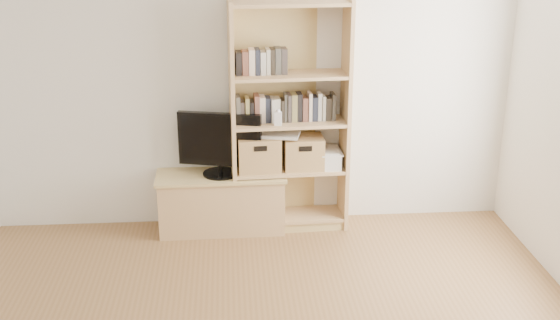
{
  "coord_description": "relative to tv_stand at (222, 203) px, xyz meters",
  "views": [
    {
      "loc": [
        -0.2,
        -3.33,
        2.69
      ],
      "look_at": [
        0.2,
        1.9,
        0.78
      ],
      "focal_mm": 45.0,
      "sensor_mm": 36.0,
      "label": 1
    }
  ],
  "objects": [
    {
      "name": "laptop",
      "position": [
        0.51,
        0.01,
        0.62
      ],
      "size": [
        0.36,
        0.29,
        0.03
      ],
      "primitive_type": "cube",
      "rotation": [
        0.0,
        0.0,
        -0.22
      ],
      "color": "white",
      "rests_on": "basket_left"
    },
    {
      "name": "television",
      "position": [
        0.0,
        0.0,
        0.55
      ],
      "size": [
        0.71,
        0.22,
        0.56
      ],
      "primitive_type": "cube",
      "rotation": [
        0.0,
        0.0,
        -0.24
      ],
      "color": "black",
      "rests_on": "tv_stand"
    },
    {
      "name": "basket_right",
      "position": [
        0.71,
        0.02,
        0.44
      ],
      "size": [
        0.34,
        0.28,
        0.28
      ],
      "primitive_type": "cube",
      "rotation": [
        0.0,
        0.0,
        0.02
      ],
      "color": "tan",
      "rests_on": "bookshelf"
    },
    {
      "name": "back_wall",
      "position": [
        0.28,
        0.2,
        1.05
      ],
      "size": [
        4.5,
        0.02,
        2.6
      ],
      "primitive_type": "cube",
      "color": "silver",
      "rests_on": "floor"
    },
    {
      "name": "books_row_upper",
      "position": [
        0.37,
        0.04,
        1.23
      ],
      "size": [
        0.36,
        0.15,
        0.18
      ],
      "primitive_type": "cube",
      "rotation": [
        0.0,
        0.0,
        0.07
      ],
      "color": "#49463F",
      "rests_on": "bookshelf"
    },
    {
      "name": "tv_stand",
      "position": [
        0.0,
        0.0,
        0.0
      ],
      "size": [
        1.08,
        0.42,
        0.49
      ],
      "primitive_type": "cube",
      "rotation": [
        0.0,
        0.0,
        0.02
      ],
      "color": "tan",
      "rests_on": "floor"
    },
    {
      "name": "magazine_stack",
      "position": [
        0.93,
        0.03,
        0.37
      ],
      "size": [
        0.2,
        0.29,
        0.13
      ],
      "primitive_type": "cube",
      "rotation": [
        0.0,
        0.0,
        -0.03
      ],
      "color": "silver",
      "rests_on": "bookshelf"
    },
    {
      "name": "basket_left",
      "position": [
        0.33,
        0.01,
        0.45
      ],
      "size": [
        0.38,
        0.32,
        0.3
      ],
      "primitive_type": "cube",
      "rotation": [
        0.0,
        0.0,
        0.07
      ],
      "color": "tan",
      "rests_on": "bookshelf"
    },
    {
      "name": "bookshelf",
      "position": [
        0.59,
        0.02,
        0.75
      ],
      "size": [
        1.01,
        0.4,
        1.99
      ],
      "primitive_type": "cube",
      "rotation": [
        0.0,
        0.0,
        0.05
      ],
      "color": "tan",
      "rests_on": "floor"
    },
    {
      "name": "baby_monitor",
      "position": [
        0.49,
        -0.09,
        0.78
      ],
      "size": [
        0.07,
        0.05,
        0.12
      ],
      "primitive_type": "cube",
      "rotation": [
        0.0,
        0.0,
        -0.16
      ],
      "color": "white",
      "rests_on": "bookshelf"
    },
    {
      "name": "books_row_mid",
      "position": [
        0.59,
        0.05,
        0.84
      ],
      "size": [
        0.88,
        0.2,
        0.24
      ],
      "primitive_type": "cube",
      "rotation": [
        0.0,
        0.0,
        0.03
      ],
      "color": "#49463F",
      "rests_on": "bookshelf"
    }
  ]
}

